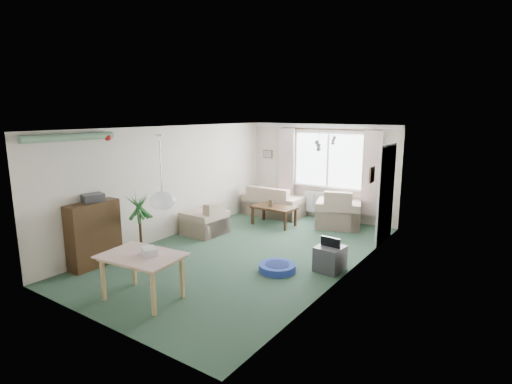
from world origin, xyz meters
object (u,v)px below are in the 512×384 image
Objects in this scene: tv_cube at (330,258)px; sofa at (274,201)px; coffee_table at (274,216)px; armchair_left at (205,217)px; houseplant at (140,226)px; armchair_corner at (339,208)px; dining_table at (143,278)px; bookshelf at (94,234)px; pet_bed at (277,268)px.

sofa is at bearing 140.23° from tv_cube.
sofa is 1.52× the size of coffee_table.
armchair_left is 0.69× the size of houseplant.
armchair_corner is 0.96× the size of dining_table.
tv_cube is at bearing 91.35° from armchair_corner.
armchair_corner is 5.44m from bookshelf.
tv_cube is at bearing -39.07° from coffee_table.
sofa reaches higher than armchair_left.
dining_table is 2.27m from pet_bed.
coffee_table is 0.89× the size of bookshelf.
coffee_table is at bearing 96.22° from dining_table.
armchair_corner is (1.84, -0.02, 0.06)m from sofa.
tv_cube is at bearing 54.47° from dining_table.
coffee_table is at bearing 12.94° from armchair_corner.
tv_cube is (2.28, -1.85, -0.02)m from coffee_table.
dining_table is at bearing 27.36° from armchair_left.
bookshelf reaches higher than dining_table.
armchair_left is 0.82× the size of coffee_table.
bookshelf is at bearing 167.14° from dining_table.
pet_bed is at bearing 121.72° from sofa.
bookshelf reaches higher than tv_cube.
houseplant is at bearing -152.01° from tv_cube.
pet_bed is (0.24, -3.21, -0.39)m from armchair_corner.
houseplant is 1.93× the size of pet_bed.
armchair_left reaches higher than dining_table.
coffee_table is 0.84× the size of houseplant.
armchair_corner reaches higher than pet_bed.
dining_table is at bearing -118.64° from pet_bed.
houseplant reaches higher than sofa.
sofa is 4.88m from bookshelf.
houseplant is 2.59× the size of tv_cube.
coffee_table is (0.92, 1.46, -0.14)m from armchair_left.
houseplant is (-0.90, -3.26, 0.38)m from coffee_table.
pet_bed is (1.08, 1.98, -0.27)m from dining_table.
tv_cube is (3.20, -0.39, -0.16)m from armchair_left.
armchair_corner is 3.24m from pet_bed.
houseplant is 1.79m from dining_table.
sofa is at bearing 121.91° from coffee_table.
coffee_table is at bearing 149.63° from armchair_left.
sofa is at bearing 78.55° from bookshelf.
tv_cube is 0.75× the size of pet_bed.
sofa is 1.84m from armchair_corner.
dining_table is at bearing -39.07° from houseplant.
sofa reaches higher than dining_table.
armchair_left is 2.67m from pet_bed.
houseplant is (-0.38, -4.10, 0.22)m from sofa.
tv_cube is at bearing 37.15° from pet_bed.
pet_bed is at bearing -57.02° from coffee_table.
coffee_table is at bearing 74.65° from houseplant.
pet_bed is at bearing 75.71° from armchair_corner.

